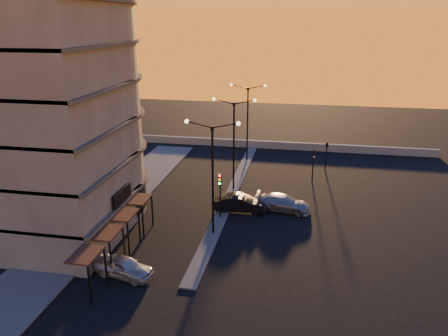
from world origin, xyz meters
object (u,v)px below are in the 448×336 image
traffic_light_main (220,188)px  car_hatchback (124,267)px  streetlamp_mid (234,137)px  car_wagon (283,203)px  car_sedan (240,203)px

traffic_light_main → car_hatchback: size_ratio=1.02×
streetlamp_mid → traffic_light_main: bearing=-90.0°
streetlamp_mid → traffic_light_main: (0.00, -7.13, -2.70)m
car_wagon → streetlamp_mid: bearing=60.3°
car_wagon → car_sedan: bearing=111.9°
traffic_light_main → streetlamp_mid: bearing=90.0°
streetlamp_mid → traffic_light_main: size_ratio=2.24×
traffic_light_main → car_wagon: (5.34, 2.86, -2.15)m
traffic_light_main → car_sedan: (1.50, 1.98, -2.10)m
car_sedan → car_wagon: bearing=-80.1°
traffic_light_main → car_sedan: 3.25m
car_sedan → car_wagon: car_sedan is taller
traffic_light_main → car_hatchback: traffic_light_main is taller
traffic_light_main → car_wagon: bearing=28.2°
car_hatchback → streetlamp_mid: bearing=-2.6°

